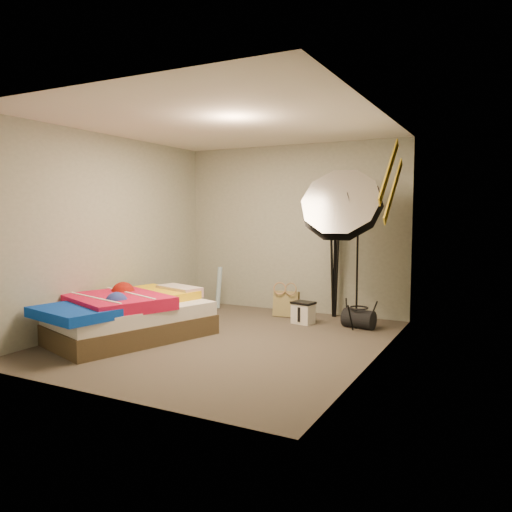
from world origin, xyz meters
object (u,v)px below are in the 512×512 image
Objects in this scene: bed at (126,315)px; photo_umbrella at (342,208)px; tote_bag at (286,304)px; camera_tripod at (335,261)px; wrapping_roll at (219,288)px; camera_case at (303,313)px; duffel_bag at (359,319)px.

photo_umbrella is at bearing 36.07° from bed.
tote_bag is 0.93m from camera_tripod.
photo_umbrella reaches higher than camera_tripod.
bed is at bearing -90.40° from wrapping_roll.
photo_umbrella is 1.55× the size of camera_tripod.
camera_case is 0.69× the size of duffel_bag.
duffel_bag is at bearing -19.19° from tote_bag.
tote_bag is 0.57× the size of wrapping_roll.
camera_case is 0.12× the size of bed.
tote_bag reaches higher than duffel_bag.
tote_bag is 0.50m from camera_case.
photo_umbrella is at bearing -127.43° from duffel_bag.
wrapping_roll is 1.90m from camera_tripod.
camera_tripod is at bearing 142.24° from duffel_bag.
bed is at bearing -122.28° from camera_case.
duffel_bag is 0.29× the size of camera_tripod.
tote_bag is 1.34× the size of camera_case.
camera_tripod is (0.62, 0.31, 0.62)m from tote_bag.
duffel_bag is at bearing -8.42° from wrapping_roll.
wrapping_roll is at bearing 176.58° from camera_case.
bed is at bearing -128.77° from camera_tripod.
bed is (-0.01, -2.10, -0.05)m from wrapping_roll.
bed is (-1.61, -1.67, 0.13)m from camera_case.
tote_bag is at bearing 58.41° from bed.
camera_tripod is (-0.51, 0.54, 0.68)m from duffel_bag.
duffel_bag is at bearing -46.60° from camera_tripod.
duffel_bag is (0.74, 0.08, -0.02)m from camera_case.
wrapping_roll is 0.30× the size of photo_umbrella.
photo_umbrella is at bearing -65.92° from camera_tripod.
camera_tripod is at bearing 51.23° from bed.
wrapping_roll is 2.10m from bed.
wrapping_roll is at bearing -173.99° from camera_tripod.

